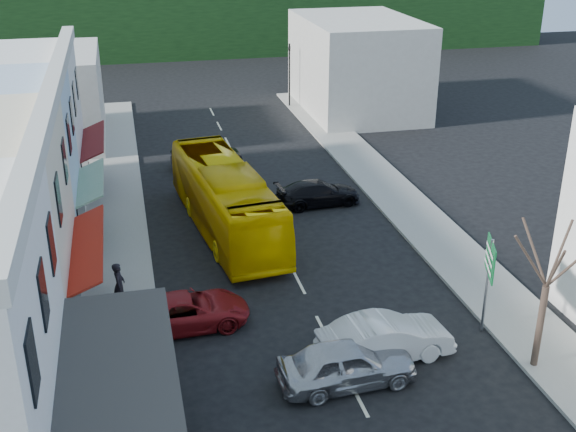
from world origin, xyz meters
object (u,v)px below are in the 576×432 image
at_px(street_tree, 546,286).
at_px(traffic_signal, 289,76).
at_px(car_white, 385,341).
at_px(pedestrian_left, 119,287).
at_px(bus, 226,201).
at_px(car_red, 186,310).
at_px(car_silver, 347,366).
at_px(direction_sign, 487,286).

xyz_separation_m(street_tree, traffic_signal, (-0.30, 35.82, -0.72)).
relative_size(car_white, traffic_signal, 0.88).
xyz_separation_m(pedestrian_left, street_tree, (13.84, -7.29, 2.21)).
bearing_deg(bus, car_red, -115.32).
xyz_separation_m(bus, traffic_signal, (8.34, 22.02, 0.95)).
bearing_deg(car_white, pedestrian_left, 53.56).
height_order(car_silver, street_tree, street_tree).
height_order(direction_sign, traffic_signal, traffic_signal).
relative_size(car_silver, car_white, 1.00).
bearing_deg(car_red, car_silver, -138.38).
distance_m(pedestrian_left, direction_sign, 14.04).
xyz_separation_m(car_silver, pedestrian_left, (-7.23, 6.69, 0.30)).
height_order(car_silver, pedestrian_left, pedestrian_left).
xyz_separation_m(car_red, traffic_signal, (11.15, 30.42, 1.80)).
height_order(car_red, pedestrian_left, pedestrian_left).
height_order(pedestrian_left, direction_sign, direction_sign).
bearing_deg(pedestrian_left, car_white, -113.35).
height_order(bus, traffic_signal, traffic_signal).
bearing_deg(street_tree, traffic_signal, 90.47).
relative_size(car_white, car_red, 0.96).
bearing_deg(car_silver, car_red, 42.13).
bearing_deg(bus, traffic_signal, 62.43).
xyz_separation_m(pedestrian_left, direction_sign, (13.19, -4.71, 0.90)).
xyz_separation_m(car_white, traffic_signal, (4.53, 34.07, 1.80)).
distance_m(car_red, pedestrian_left, 3.06).
height_order(bus, direction_sign, direction_sign).
bearing_deg(car_silver, direction_sign, -74.76).
height_order(car_white, street_tree, street_tree).
relative_size(car_silver, street_tree, 0.68).
xyz_separation_m(bus, street_tree, (8.63, -13.80, 1.66)).
bearing_deg(bus, street_tree, -64.80).
height_order(car_white, pedestrian_left, pedestrian_left).
bearing_deg(car_white, car_red, 56.24).
bearing_deg(traffic_signal, bus, 83.23).
xyz_separation_m(pedestrian_left, traffic_signal, (13.54, 28.53, 1.50)).
bearing_deg(car_white, street_tree, -114.78).
distance_m(car_silver, car_white, 2.11).
distance_m(car_red, direction_sign, 11.23).
bearing_deg(direction_sign, traffic_signal, 108.66).
relative_size(car_silver, pedestrian_left, 2.59).
distance_m(car_white, street_tree, 5.72).
bearing_deg(pedestrian_left, car_silver, -124.51).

